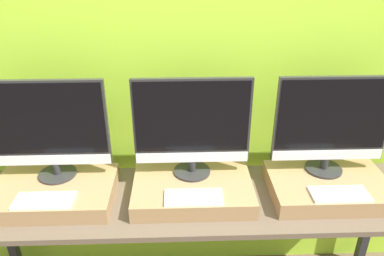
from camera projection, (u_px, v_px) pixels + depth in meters
wall_back at (190, 79)px, 2.04m from camera, size 8.00×0.04×2.60m
workbench at (193, 208)px, 1.99m from camera, size 2.38×0.58×0.78m
wooden_riser_left at (54, 192)px, 1.92m from camera, size 0.61×0.41×0.09m
monitor_left at (49, 128)px, 1.85m from camera, size 0.59×0.20×0.53m
keyboard_left at (44, 200)px, 1.78m from camera, size 0.28×0.13×0.01m
wooden_riser_center at (193, 189)px, 1.94m from camera, size 0.61×0.41×0.09m
monitor_center at (192, 125)px, 1.88m from camera, size 0.59×0.20×0.53m
keyboard_center at (194, 197)px, 1.80m from camera, size 0.28×0.13×0.01m
wooden_riser_right at (328, 187)px, 1.96m from camera, size 0.61×0.41×0.09m
monitor_right at (332, 123)px, 1.90m from camera, size 0.59×0.20×0.53m
keyboard_right at (340, 194)px, 1.82m from camera, size 0.28×0.13×0.01m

